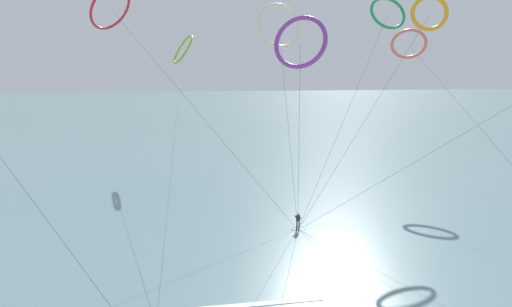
% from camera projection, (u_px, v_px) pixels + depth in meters
% --- Properties ---
extents(sea_water, '(400.00, 200.00, 0.08)m').
position_uv_depth(sea_water, '(225.00, 118.00, 120.82)').
color(sea_water, slate).
rests_on(sea_water, ground).
extents(surfer_cobalt, '(1.40, 0.68, 1.70)m').
position_uv_depth(surfer_cobalt, '(298.00, 222.00, 41.72)').
color(surfer_cobalt, '#2647B7').
rests_on(surfer_cobalt, ground).
extents(kite_emerald, '(16.14, 16.23, 23.88)m').
position_uv_depth(kite_emerald, '(388.00, 13.00, 52.67)').
color(kite_emerald, '#199351').
rests_on(kite_emerald, ground).
extents(kite_coral, '(5.85, 41.54, 20.60)m').
position_uv_depth(kite_coral, '(409.00, 44.00, 60.54)').
color(kite_coral, '#EA7260').
rests_on(kite_coral, ground).
extents(kite_amber, '(15.06, 4.15, 22.44)m').
position_uv_depth(kite_amber, '(429.00, 13.00, 41.76)').
color(kite_amber, orange).
rests_on(kite_amber, ground).
extents(kite_ivory, '(4.79, 5.11, 21.62)m').
position_uv_depth(kite_ivory, '(279.00, 26.00, 41.22)').
color(kite_ivory, silver).
rests_on(kite_ivory, ground).
extents(kite_crimson, '(20.04, 8.74, 23.21)m').
position_uv_depth(kite_crimson, '(111.00, 8.00, 41.35)').
color(kite_crimson, red).
rests_on(kite_crimson, ground).
extents(kite_lime, '(4.78, 50.66, 20.16)m').
position_uv_depth(kite_lime, '(183.00, 49.00, 68.87)').
color(kite_lime, '#8CC62D').
rests_on(kite_lime, ground).
extents(kite_violet, '(4.20, 9.84, 19.36)m').
position_uv_depth(kite_violet, '(300.00, 42.00, 30.06)').
color(kite_violet, purple).
rests_on(kite_violet, ground).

